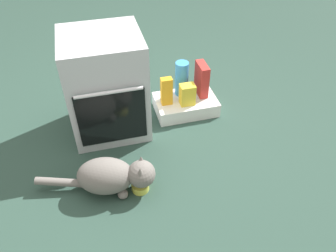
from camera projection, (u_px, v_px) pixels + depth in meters
name	position (u px, v px, depth m)	size (l,w,h in m)	color
ground	(130.00, 154.00, 2.47)	(8.00, 8.00, 0.00)	#284238
oven	(106.00, 86.00, 2.46)	(0.57, 0.57, 0.79)	#B7BABF
pantry_cabinet	(185.00, 104.00, 2.83)	(0.51, 0.33, 0.12)	white
food_bowl	(140.00, 186.00, 2.21)	(0.12, 0.12, 0.08)	#D1D14C
cat	(112.00, 176.00, 2.14)	(0.78, 0.33, 0.26)	slate
snack_bag	(187.00, 95.00, 2.69)	(0.12, 0.09, 0.18)	yellow
cereal_box	(202.00, 79.00, 2.77)	(0.07, 0.18, 0.28)	#B72D28
water_bottle	(182.00, 79.00, 2.75)	(0.11, 0.11, 0.30)	#388CD1
juice_carton	(167.00, 91.00, 2.67)	(0.09, 0.06, 0.24)	orange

